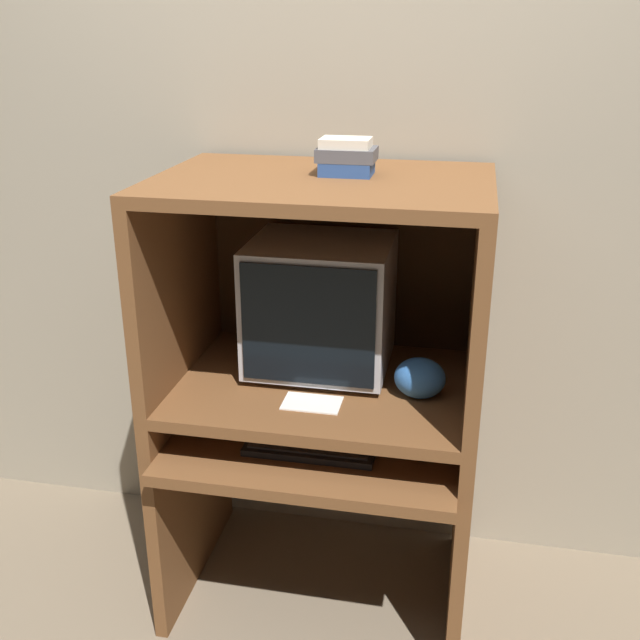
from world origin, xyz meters
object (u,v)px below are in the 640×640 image
object	(u,v)px
snack_bag	(420,378)
book_stack	(347,157)
keyboard	(311,445)
crt_monitor	(321,305)
mouse	(398,452)

from	to	relation	value
snack_bag	book_stack	xyz separation A→B (m)	(-0.24, 0.10, 0.61)
keyboard	book_stack	world-z (taller)	book_stack
keyboard	book_stack	size ratio (longest dim) A/B	2.34
crt_monitor	book_stack	bearing A→B (deg)	-24.43
keyboard	book_stack	xyz separation A→B (m)	(0.06, 0.22, 0.80)
snack_bag	book_stack	distance (m)	0.67
keyboard	snack_bag	world-z (taller)	snack_bag
snack_bag	mouse	bearing A→B (deg)	-112.75
crt_monitor	mouse	xyz separation A→B (m)	(0.28, -0.25, -0.34)
crt_monitor	snack_bag	world-z (taller)	crt_monitor
crt_monitor	snack_bag	size ratio (longest dim) A/B	2.85
keyboard	snack_bag	distance (m)	0.37
mouse	snack_bag	bearing A→B (deg)	67.25
crt_monitor	mouse	distance (m)	0.50
keyboard	mouse	distance (m)	0.25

